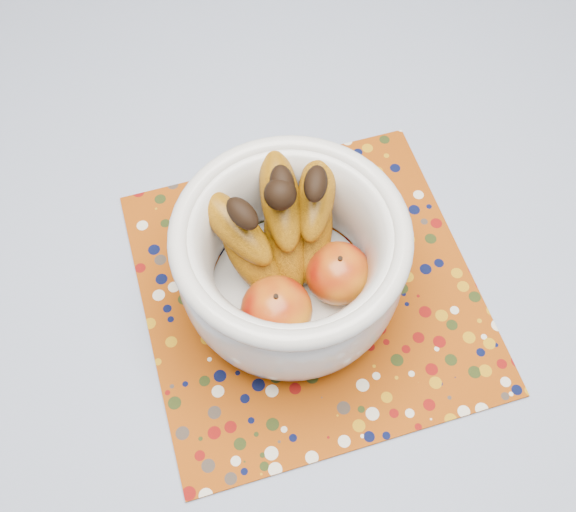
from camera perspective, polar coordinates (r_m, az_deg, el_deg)
The scene contains 4 objects.
table at distance 0.89m, azimuth -1.95°, elevation -0.83°, with size 1.20×1.20×0.75m.
tablecloth at distance 0.82m, azimuth -2.13°, elevation 1.82°, with size 1.32×1.32×0.01m, color slate.
placemat at distance 0.77m, azimuth 1.78°, elevation -2.88°, with size 0.37×0.37×0.00m, color #873707.
fruit_bowl at distance 0.70m, azimuth 0.14°, elevation 0.34°, with size 0.25×0.24×0.18m.
Camera 1 is at (-0.18, -0.37, 1.46)m, focal length 42.00 mm.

